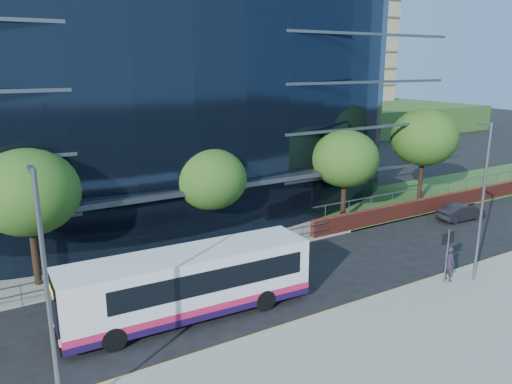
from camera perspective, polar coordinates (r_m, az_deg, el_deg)
ground at (r=25.22m, az=11.26°, el=-11.32°), size 200.00×200.00×0.00m
pavement_near at (r=22.25m, az=20.30°, el=-15.50°), size 80.00×8.00×0.15m
kerb at (r=24.55m, az=12.88°, el=-11.96°), size 80.00×0.25×0.16m
yellow_line_outer at (r=24.70m, az=12.54°, el=-11.95°), size 80.00×0.08×0.01m
yellow_line_inner at (r=24.80m, az=12.29°, el=-11.83°), size 80.00×0.08×0.01m
far_forecourt at (r=31.08m, az=-11.24°, el=-6.16°), size 50.00×8.00×0.10m
grass_verge at (r=49.48m, az=23.31°, el=0.68°), size 36.00×8.00×0.12m
glass_office at (r=39.22m, az=-14.16°, el=9.87°), size 44.00×23.10×16.00m
retaining_wall at (r=44.11m, az=24.22°, el=-0.25°), size 34.00×0.40×2.11m
guard_railings at (r=26.67m, az=-12.35°, el=-7.98°), size 24.00×0.05×1.10m
apartment_block at (r=87.78m, az=1.56°, el=14.65°), size 60.00×42.00×30.00m
street_sign at (r=26.57m, az=21.05°, el=-5.66°), size 0.85×0.09×2.80m
tree_far_a at (r=26.30m, az=-24.61°, el=-0.04°), size 4.95×4.95×6.98m
tree_far_b at (r=29.67m, az=-5.19°, el=1.47°), size 4.29×4.29×6.05m
tree_far_c at (r=34.71m, az=10.16°, el=3.76°), size 4.62×4.62×6.51m
tree_far_d at (r=41.70m, az=18.66°, el=5.91°), size 5.28×5.28×7.44m
tree_dist_e at (r=69.33m, az=3.74°, el=9.22°), size 4.62×4.62×6.51m
tree_dist_f at (r=81.04m, az=12.33°, el=9.45°), size 4.29×4.29×6.05m
streetlight_west at (r=15.76m, az=-22.74°, el=-10.75°), size 0.15×0.77×8.00m
streetlight_east at (r=26.78m, az=24.45°, el=-0.71°), size 0.15×0.77×8.00m
city_bus at (r=22.28m, az=-7.47°, el=-10.25°), size 11.13×2.98×2.99m
parked_car at (r=38.38m, az=22.39°, el=-2.13°), size 3.75×1.55×1.21m
pedestrian at (r=27.28m, az=21.21°, el=-7.61°), size 0.51×0.71×1.81m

